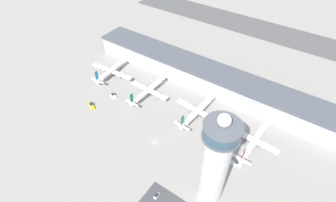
% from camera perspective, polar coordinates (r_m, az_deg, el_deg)
% --- Properties ---
extents(ground_plane, '(1000.00, 1000.00, 0.00)m').
position_cam_1_polar(ground_plane, '(173.70, -2.77, -8.94)').
color(ground_plane, gray).
extents(terminal_building, '(208.41, 25.00, 17.81)m').
position_cam_1_polar(terminal_building, '(210.76, 8.70, 5.04)').
color(terminal_building, '#B2B2B7').
rests_on(terminal_building, ground).
extents(runway_strip, '(312.61, 44.00, 0.01)m').
position_cam_1_polar(runway_strip, '(314.12, 19.41, 14.61)').
color(runway_strip, '#515154').
rests_on(runway_strip, ground).
extents(control_tower, '(16.86, 16.86, 63.04)m').
position_cam_1_polar(control_tower, '(128.92, 10.29, -13.08)').
color(control_tower, silver).
rests_on(control_tower, ground).
extents(airplane_gate_alpha, '(41.45, 34.77, 14.35)m').
position_cam_1_polar(airplane_gate_alpha, '(227.76, -12.32, 6.39)').
color(airplane_gate_alpha, silver).
rests_on(airplane_gate_alpha, ground).
extents(airplane_gate_bravo, '(34.34, 39.10, 13.49)m').
position_cam_1_polar(airplane_gate_bravo, '(203.59, -4.31, 2.35)').
color(airplane_gate_bravo, white).
rests_on(airplane_gate_bravo, ground).
extents(airplane_gate_charlie, '(37.21, 39.28, 13.69)m').
position_cam_1_polar(airplane_gate_charlie, '(187.81, 6.46, -2.21)').
color(airplane_gate_charlie, white).
rests_on(airplane_gate_charlie, ground).
extents(airplane_gate_delta, '(32.23, 38.61, 13.34)m').
position_cam_1_polar(airplane_gate_delta, '(177.80, 18.27, -8.20)').
color(airplane_gate_delta, white).
rests_on(airplane_gate_delta, ground).
extents(service_truck_catering, '(6.72, 4.04, 2.67)m').
position_cam_1_polar(service_truck_catering, '(208.36, -11.81, 1.16)').
color(service_truck_catering, black).
rests_on(service_truck_catering, ground).
extents(service_truck_fuel, '(8.69, 5.26, 2.41)m').
position_cam_1_polar(service_truck_fuel, '(204.15, -16.31, -0.92)').
color(service_truck_fuel, black).
rests_on(service_truck_fuel, ground).
extents(service_truck_baggage, '(7.34, 4.74, 2.94)m').
position_cam_1_polar(service_truck_baggage, '(167.85, 14.46, -12.93)').
color(service_truck_baggage, black).
rests_on(service_truck_baggage, ground).
extents(service_truck_water, '(7.53, 6.25, 2.81)m').
position_cam_1_polar(service_truck_water, '(200.56, -7.69, -0.13)').
color(service_truck_water, black).
rests_on(service_truck_water, ground).
extents(car_yellow_taxi, '(1.92, 4.16, 1.58)m').
position_cam_1_polar(car_yellow_taxi, '(152.66, -2.48, -19.88)').
color(car_yellow_taxi, black).
rests_on(car_yellow_taxi, ground).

